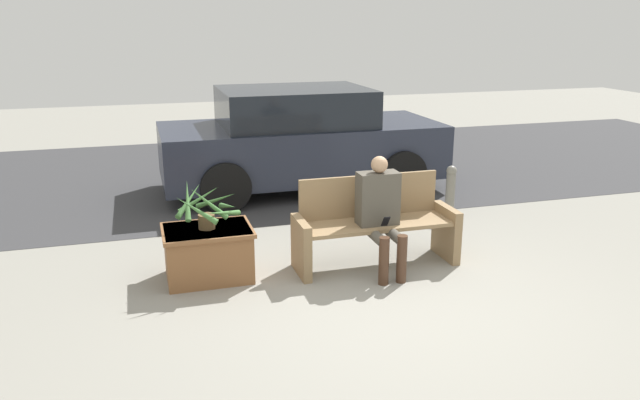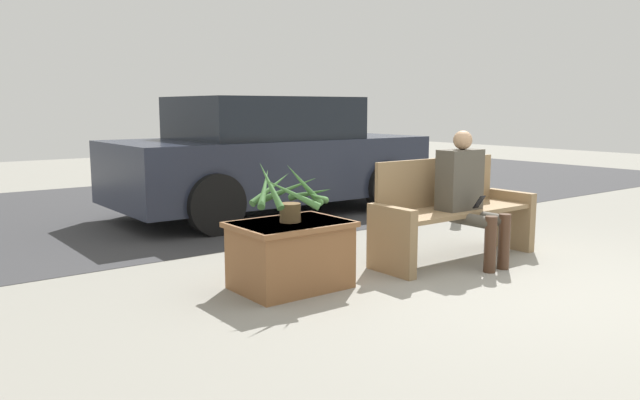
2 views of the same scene
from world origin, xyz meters
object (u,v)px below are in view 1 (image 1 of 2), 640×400
planter_box (208,252)px  bollard_post (450,190)px  parked_car (300,140)px  person_seated (381,209)px  bench (374,224)px  potted_plant (206,208)px

planter_box → bollard_post: (3.33, 1.15, 0.08)m
parked_car → person_seated: bearing=-90.5°
person_seated → bench: bearing=86.5°
parked_car → bollard_post: bearing=-51.5°
person_seated → parked_car: size_ratio=0.29×
parked_car → bollard_post: parked_car is taller
person_seated → bollard_post: 2.17m
planter_box → potted_plant: size_ratio=1.31×
planter_box → parked_car: bearing=60.1°
parked_car → bollard_post: size_ratio=6.03×
parked_car → planter_box: bearing=-119.9°
bollard_post → parked_car: bearing=128.5°
planter_box → bollard_post: size_ratio=1.28×
bench → planter_box: bench is taller
person_seated → potted_plant: bearing=170.0°
bench → parked_car: bearing=89.6°
bollard_post → planter_box: bearing=-160.9°
potted_plant → bollard_post: potted_plant is taller
planter_box → person_seated: bearing=-9.8°
planter_box → bollard_post: bearing=19.1°
planter_box → potted_plant: potted_plant is taller
planter_box → bollard_post: 3.52m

